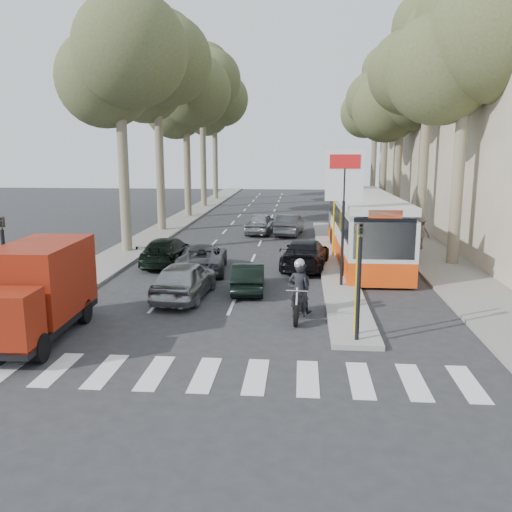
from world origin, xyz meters
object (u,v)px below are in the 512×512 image
at_px(silver_hatchback, 184,280).
at_px(motorcycle, 299,290).
at_px(red_truck, 37,290).
at_px(city_bus, 364,225).
at_px(dark_hatchback, 248,277).

height_order(silver_hatchback, motorcycle, motorcycle).
relative_size(red_truck, city_bus, 0.42).
height_order(red_truck, city_bus, city_bus).
distance_m(red_truck, motorcycle, 8.33).
bearing_deg(dark_hatchback, red_truck, 42.29).
xyz_separation_m(dark_hatchback, city_bus, (5.30, 6.88, 1.19)).
bearing_deg(dark_hatchback, motorcycle, 119.15).
height_order(silver_hatchback, dark_hatchback, silver_hatchback).
bearing_deg(city_bus, red_truck, -131.64).
xyz_separation_m(silver_hatchback, motorcycle, (4.38, -1.91, 0.19)).
bearing_deg(silver_hatchback, city_bus, -129.47).
distance_m(silver_hatchback, motorcycle, 4.78).
distance_m(silver_hatchback, dark_hatchback, 2.67).
xyz_separation_m(silver_hatchback, city_bus, (7.63, 8.16, 1.04)).
xyz_separation_m(silver_hatchback, red_truck, (-3.47, -4.66, 0.75)).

